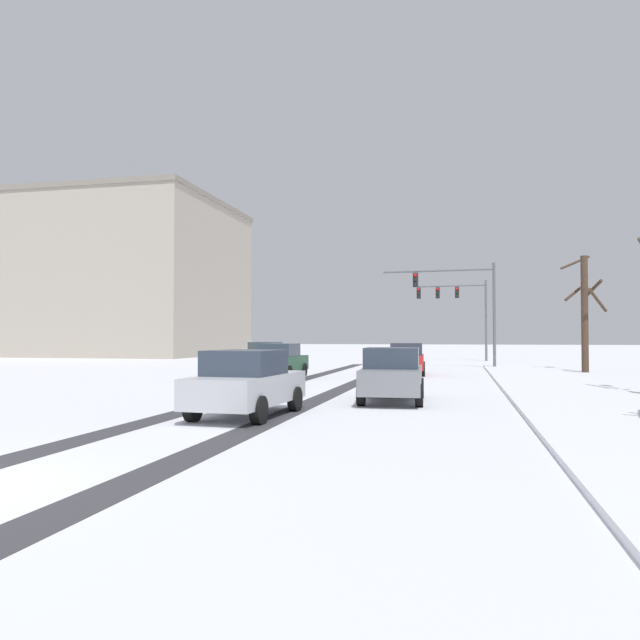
{
  "coord_description": "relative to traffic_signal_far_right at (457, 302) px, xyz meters",
  "views": [
    {
      "loc": [
        6.97,
        -6.28,
        1.95
      ],
      "look_at": [
        0.0,
        24.4,
        2.8
      ],
      "focal_mm": 34.54,
      "sensor_mm": 36.0,
      "label": 1
    }
  ],
  "objects": [
    {
      "name": "wheel_track_left_lane",
      "position": [
        -4.09,
        -27.59,
        -4.78
      ],
      "size": [
        0.74,
        38.34,
        0.01
      ],
      "primitive_type": "cube",
      "color": "#38383D",
      "rests_on": "ground"
    },
    {
      "name": "wheel_track_right_lane",
      "position": [
        -6.77,
        -27.59,
        -4.78
      ],
      "size": [
        0.74,
        38.34,
        0.01
      ],
      "primitive_type": "cube",
      "color": "#38383D",
      "rests_on": "ground"
    },
    {
      "name": "sidewalk_kerb_right",
      "position": [
        3.67,
        -29.33,
        -4.72
      ],
      "size": [
        4.0,
        38.34,
        0.12
      ],
      "primitive_type": "cube",
      "color": "white",
      "rests_on": "ground"
    },
    {
      "name": "traffic_signal_far_right",
      "position": [
        0.0,
        0.0,
        0.0
      ],
      "size": [
        5.75,
        0.65,
        6.5
      ],
      "color": "#56565B",
      "rests_on": "ground"
    },
    {
      "name": "traffic_signal_near_right",
      "position": [
        0.32,
        -12.05,
        -0.3
      ],
      "size": [
        6.95,
        0.58,
        6.5
      ],
      "color": "#56565B",
      "rests_on": "ground"
    },
    {
      "name": "car_yellow_cab_lead",
      "position": [
        -11.38,
        -15.3,
        -3.96
      ],
      "size": [
        1.97,
        4.17,
        1.62
      ],
      "color": "yellow",
      "rests_on": "ground"
    },
    {
      "name": "car_red_second",
      "position": [
        -2.45,
        -19.68,
        -3.96
      ],
      "size": [
        2.01,
        4.19,
        1.62
      ],
      "color": "red",
      "rests_on": "ground"
    },
    {
      "name": "car_dark_green_third",
      "position": [
        -8.16,
        -23.2,
        -3.96
      ],
      "size": [
        1.91,
        4.14,
        1.62
      ],
      "color": "#194C2D",
      "rests_on": "ground"
    },
    {
      "name": "car_grey_fourth",
      "position": [
        -1.78,
        -32.87,
        -3.96
      ],
      "size": [
        1.99,
        4.18,
        1.62
      ],
      "color": "slate",
      "rests_on": "ground"
    },
    {
      "name": "car_silver_fifth",
      "position": [
        -4.89,
        -37.01,
        -3.96
      ],
      "size": [
        2.01,
        4.19,
        1.62
      ],
      "color": "#B7BABF",
      "rests_on": "ground"
    },
    {
      "name": "bare_tree_sidewalk_far",
      "position": [
        6.91,
        -15.24,
        -1.36
      ],
      "size": [
        2.35,
        2.37,
        6.53
      ],
      "color": "#423023",
      "rests_on": "ground"
    },
    {
      "name": "office_building_far_left_block",
      "position": [
        -37.81,
        7.93,
        3.27
      ],
      "size": [
        27.97,
        20.64,
        16.1
      ],
      "color": "#A89E8E",
      "rests_on": "ground"
    }
  ]
}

